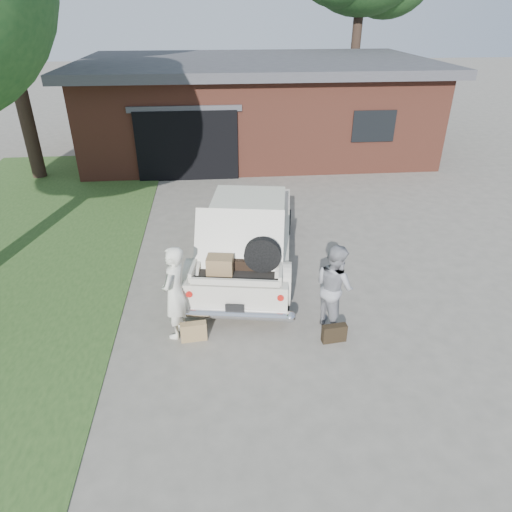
{
  "coord_description": "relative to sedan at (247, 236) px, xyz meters",
  "views": [
    {
      "loc": [
        -0.66,
        -6.48,
        5.03
      ],
      "look_at": [
        0.0,
        0.6,
        1.1
      ],
      "focal_mm": 32.0,
      "sensor_mm": 36.0,
      "label": 1
    }
  ],
  "objects": [
    {
      "name": "ground",
      "position": [
        0.04,
        -2.2,
        -0.71
      ],
      "size": [
        90.0,
        90.0,
        0.0
      ],
      "primitive_type": "plane",
      "color": "gray",
      "rests_on": "ground"
    },
    {
      "name": "grass_strip",
      "position": [
        -5.46,
        0.8,
        -0.7
      ],
      "size": [
        6.0,
        16.0,
        0.02
      ],
      "primitive_type": "cube",
      "color": "#2D4C1E",
      "rests_on": "ground"
    },
    {
      "name": "house",
      "position": [
        1.03,
        9.27,
        0.96
      ],
      "size": [
        12.8,
        7.8,
        3.3
      ],
      "color": "brown",
      "rests_on": "ground"
    },
    {
      "name": "sedan",
      "position": [
        0.0,
        0.0,
        0.0
      ],
      "size": [
        2.63,
        5.08,
        1.86
      ],
      "rotation": [
        0.0,
        0.0,
        -0.16
      ],
      "color": "beige",
      "rests_on": "ground"
    },
    {
      "name": "woman_left",
      "position": [
        -1.37,
        -2.26,
        0.13
      ],
      "size": [
        0.58,
        0.71,
        1.68
      ],
      "primitive_type": "imported",
      "rotation": [
        0.0,
        0.0,
        -1.9
      ],
      "color": "silver",
      "rests_on": "ground"
    },
    {
      "name": "woman_right",
      "position": [
        1.34,
        -2.24,
        0.08
      ],
      "size": [
        0.85,
        0.94,
        1.57
      ],
      "primitive_type": "imported",
      "rotation": [
        0.0,
        0.0,
        1.99
      ],
      "color": "gray",
      "rests_on": "ground"
    },
    {
      "name": "suitcase_left",
      "position": [
        -1.1,
        -2.47,
        -0.54
      ],
      "size": [
        0.45,
        0.18,
        0.34
      ],
      "primitive_type": "cube",
      "rotation": [
        0.0,
        0.0,
        0.1
      ],
      "color": "#9E7F50",
      "rests_on": "ground"
    },
    {
      "name": "suitcase_right",
      "position": [
        1.27,
        -2.72,
        -0.55
      ],
      "size": [
        0.43,
        0.18,
        0.32
      ],
      "primitive_type": "cube",
      "rotation": [
        0.0,
        0.0,
        0.12
      ],
      "color": "black",
      "rests_on": "ground"
    }
  ]
}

